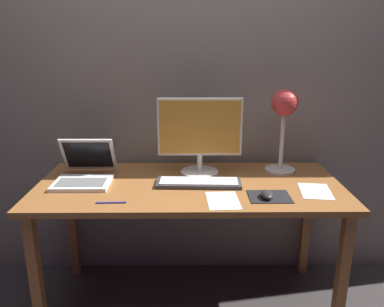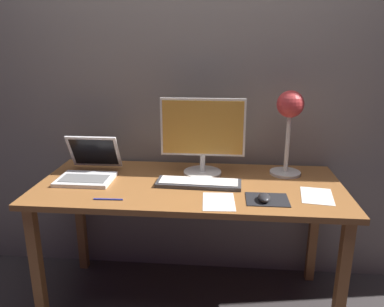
{
  "view_description": "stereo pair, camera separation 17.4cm",
  "coord_description": "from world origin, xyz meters",
  "px_view_note": "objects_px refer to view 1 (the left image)",
  "views": [
    {
      "loc": [
        0.0,
        -1.85,
        1.46
      ],
      "look_at": [
        0.02,
        -0.05,
        0.92
      ],
      "focal_mm": 35.02,
      "sensor_mm": 36.0,
      "label": 1
    },
    {
      "loc": [
        0.18,
        -1.84,
        1.46
      ],
      "look_at": [
        0.02,
        -0.05,
        0.92
      ],
      "focal_mm": 35.02,
      "sensor_mm": 36.0,
      "label": 2
    }
  ],
  "objects_px": {
    "keyboard_main": "(198,183)",
    "laptop": "(85,169)",
    "pen": "(110,203)",
    "desk_lamp": "(283,113)",
    "mouse": "(266,195)",
    "monitor": "(199,133)"
  },
  "relations": [
    {
      "from": "keyboard_main",
      "to": "pen",
      "type": "bearing_deg",
      "value": -150.92
    },
    {
      "from": "monitor",
      "to": "mouse",
      "type": "xyz_separation_m",
      "value": [
        0.31,
        -0.36,
        -0.22
      ]
    },
    {
      "from": "keyboard_main",
      "to": "mouse",
      "type": "relative_size",
      "value": 4.64
    },
    {
      "from": "laptop",
      "to": "pen",
      "type": "bearing_deg",
      "value": -57.72
    },
    {
      "from": "desk_lamp",
      "to": "laptop",
      "type": "bearing_deg",
      "value": -173.02
    },
    {
      "from": "monitor",
      "to": "mouse",
      "type": "height_order",
      "value": "monitor"
    },
    {
      "from": "desk_lamp",
      "to": "pen",
      "type": "relative_size",
      "value": 3.36
    },
    {
      "from": "keyboard_main",
      "to": "monitor",
      "type": "bearing_deg",
      "value": 87.14
    },
    {
      "from": "mouse",
      "to": "keyboard_main",
      "type": "bearing_deg",
      "value": 150.76
    },
    {
      "from": "keyboard_main",
      "to": "pen",
      "type": "xyz_separation_m",
      "value": [
        -0.41,
        -0.23,
        -0.01
      ]
    },
    {
      "from": "laptop",
      "to": "keyboard_main",
      "type": "bearing_deg",
      "value": -7.61
    },
    {
      "from": "keyboard_main",
      "to": "laptop",
      "type": "height_order",
      "value": "laptop"
    },
    {
      "from": "desk_lamp",
      "to": "pen",
      "type": "distance_m",
      "value": 1.05
    },
    {
      "from": "monitor",
      "to": "pen",
      "type": "bearing_deg",
      "value": -136.12
    },
    {
      "from": "keyboard_main",
      "to": "desk_lamp",
      "type": "xyz_separation_m",
      "value": [
        0.48,
        0.21,
        0.33
      ]
    },
    {
      "from": "laptop",
      "to": "pen",
      "type": "height_order",
      "value": "laptop"
    },
    {
      "from": "keyboard_main",
      "to": "desk_lamp",
      "type": "height_order",
      "value": "desk_lamp"
    },
    {
      "from": "keyboard_main",
      "to": "desk_lamp",
      "type": "relative_size",
      "value": 0.95
    },
    {
      "from": "keyboard_main",
      "to": "pen",
      "type": "height_order",
      "value": "keyboard_main"
    },
    {
      "from": "monitor",
      "to": "keyboard_main",
      "type": "xyz_separation_m",
      "value": [
        -0.01,
        -0.18,
        -0.22
      ]
    },
    {
      "from": "desk_lamp",
      "to": "mouse",
      "type": "distance_m",
      "value": 0.53
    },
    {
      "from": "monitor",
      "to": "desk_lamp",
      "type": "bearing_deg",
      "value": 4.71
    }
  ]
}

